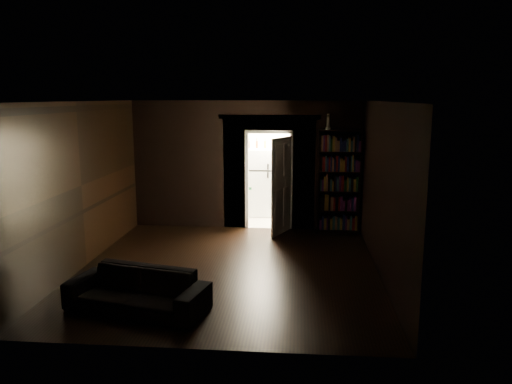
% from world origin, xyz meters
% --- Properties ---
extents(ground, '(5.50, 5.50, 0.00)m').
position_xyz_m(ground, '(0.00, 0.00, 0.00)').
color(ground, black).
rests_on(ground, ground).
extents(room_walls, '(5.02, 5.61, 2.84)m').
position_xyz_m(room_walls, '(-0.01, 1.07, 1.68)').
color(room_walls, black).
rests_on(room_walls, ground).
extents(kitchen_alcove, '(2.20, 1.80, 2.60)m').
position_xyz_m(kitchen_alcove, '(0.50, 3.87, 1.21)').
color(kitchen_alcove, beige).
rests_on(kitchen_alcove, ground).
extents(sofa, '(2.06, 1.25, 0.74)m').
position_xyz_m(sofa, '(-1.01, -1.75, 0.37)').
color(sofa, black).
rests_on(sofa, ground).
extents(bookshelf, '(0.95, 0.56, 2.20)m').
position_xyz_m(bookshelf, '(2.00, 2.55, 1.10)').
color(bookshelf, black).
rests_on(bookshelf, ground).
extents(refrigerator, '(0.94, 0.91, 1.65)m').
position_xyz_m(refrigerator, '(0.14, 4.03, 0.82)').
color(refrigerator, white).
rests_on(refrigerator, ground).
extents(door, '(0.40, 0.79, 2.05)m').
position_xyz_m(door, '(0.79, 2.34, 1.02)').
color(door, white).
rests_on(door, ground).
extents(figurine, '(0.12, 0.12, 0.33)m').
position_xyz_m(figurine, '(1.75, 2.62, 2.36)').
color(figurine, white).
rests_on(figurine, bookshelf).
extents(bottles, '(0.63, 0.11, 0.26)m').
position_xyz_m(bottles, '(0.13, 4.00, 1.78)').
color(bottles, black).
rests_on(bottles, refrigerator).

